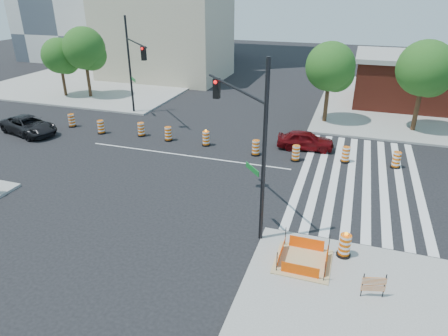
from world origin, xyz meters
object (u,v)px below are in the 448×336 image
(red_coupe, at_px, (305,140))
(signal_pole_se, at_px, (246,127))
(dark_suv, at_px, (29,125))
(signal_pole_nw, at_px, (133,59))

(red_coupe, xyz_separation_m, signal_pole_se, (-1.41, -10.33, 4.13))
(dark_suv, xyz_separation_m, signal_pole_se, (18.78, -6.84, 4.11))
(signal_pole_nw, bearing_deg, red_coupe, 35.88)
(signal_pole_se, xyz_separation_m, signal_pole_nw, (-12.95, 12.96, 0.09))
(red_coupe, bearing_deg, dark_suv, 93.74)
(signal_pole_nw, bearing_deg, dark_suv, -87.34)
(dark_suv, relative_size, signal_pole_se, 0.62)
(red_coupe, bearing_deg, signal_pole_nw, 73.55)
(signal_pole_nw, bearing_deg, signal_pole_se, 1.24)
(red_coupe, height_order, signal_pole_nw, signal_pole_nw)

